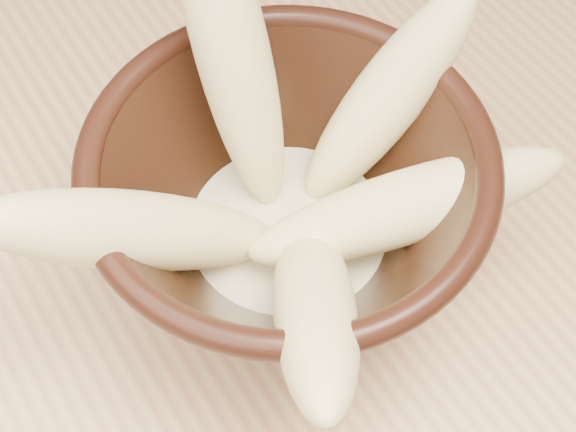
# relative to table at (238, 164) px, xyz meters

# --- Properties ---
(table) EXTENTS (1.20, 0.80, 0.75)m
(table) POSITION_rel_table_xyz_m (0.00, 0.00, 0.00)
(table) COLOR #D9B677
(table) RESTS_ON ground
(bowl) EXTENTS (0.23, 0.23, 0.13)m
(bowl) POSITION_rel_table_xyz_m (-0.04, -0.14, 0.15)
(bowl) COLOR black
(bowl) RESTS_ON table
(milk_puddle) EXTENTS (0.13, 0.13, 0.02)m
(milk_puddle) POSITION_rel_table_xyz_m (-0.04, -0.14, 0.12)
(milk_puddle) COLOR beige
(milk_puddle) RESTS_ON bowl
(banana_upright) EXTENTS (0.06, 0.13, 0.21)m
(banana_upright) POSITION_rel_table_xyz_m (-0.04, -0.08, 0.22)
(banana_upright) COLOR #E4D887
(banana_upright) RESTS_ON bowl
(banana_left) EXTENTS (0.18, 0.07, 0.15)m
(banana_left) POSITION_rel_table_xyz_m (-0.13, -0.13, 0.19)
(banana_left) COLOR #E4D887
(banana_left) RESTS_ON bowl
(banana_right) EXTENTS (0.15, 0.06, 0.14)m
(banana_right) POSITION_rel_table_xyz_m (0.04, -0.13, 0.18)
(banana_right) COLOR #E4D887
(banana_right) RESTS_ON bowl
(banana_across) EXTENTS (0.20, 0.10, 0.08)m
(banana_across) POSITION_rel_table_xyz_m (0.01, -0.19, 0.17)
(banana_across) COLOR #E4D887
(banana_across) RESTS_ON bowl
(banana_front) EXTENTS (0.13, 0.18, 0.13)m
(banana_front) POSITION_rel_table_xyz_m (-0.07, -0.22, 0.17)
(banana_front) COLOR #E4D887
(banana_front) RESTS_ON bowl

